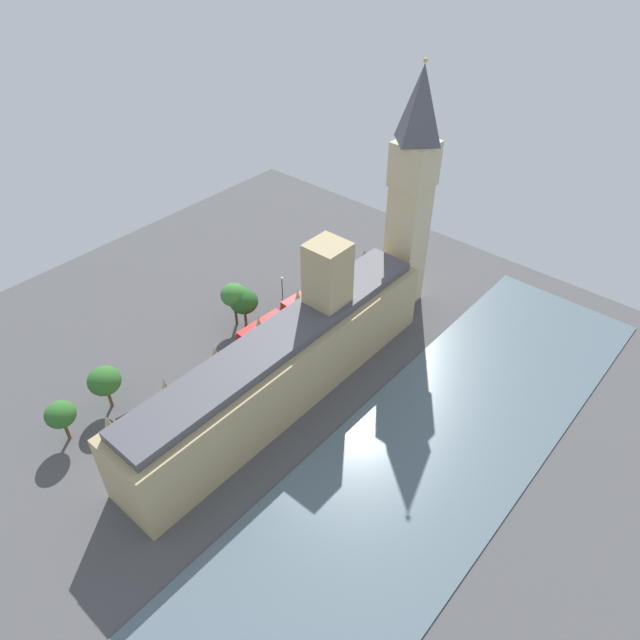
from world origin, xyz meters
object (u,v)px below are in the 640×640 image
plane_tree_corner (104,381)px  plane_tree_opposite_hall (244,301)px  double_decker_bus_far_end (261,331)px  car_blue_by_river_gate (191,385)px  double_decker_bus_midblock (303,302)px  plane_tree_kerbside (234,295)px  clock_tower (412,191)px  pedestrian_near_tower (329,311)px  parliament_building (287,361)px  street_lamp_leading (282,283)px  car_silver_under_trees (124,422)px  plane_tree_trailing (60,415)px

plane_tree_corner → plane_tree_opposite_hall: 31.22m
double_decker_bus_far_end → car_blue_by_river_gate: bearing=-89.3°
double_decker_bus_midblock → double_decker_bus_far_end: 12.53m
plane_tree_kerbside → plane_tree_opposite_hall: plane_tree_kerbside is taller
clock_tower → pedestrian_near_tower: (8.28, 14.56, -25.00)m
clock_tower → pedestrian_near_tower: 30.09m
double_decker_bus_midblock → parliament_building: bearing=-49.9°
plane_tree_corner → street_lamp_leading: size_ratio=1.50×
car_silver_under_trees → plane_tree_corner: bearing=-4.6°
double_decker_bus_midblock → plane_tree_kerbside: 15.08m
car_blue_by_river_gate → clock_tower: bearing=81.8°
double_decker_bus_far_end → pedestrian_near_tower: size_ratio=6.61×
car_silver_under_trees → plane_tree_trailing: size_ratio=0.57×
double_decker_bus_far_end → plane_tree_opposite_hall: plane_tree_opposite_hall is taller
car_silver_under_trees → car_blue_by_river_gate: bearing=-90.0°
pedestrian_near_tower → street_lamp_leading: 11.90m
double_decker_bus_midblock → plane_tree_corner: (7.52, 42.17, 3.51)m
double_decker_bus_midblock → car_silver_under_trees: bearing=-87.9°
clock_tower → car_silver_under_trees: size_ratio=10.98×
street_lamp_leading → parliament_building: bearing=135.8°
car_blue_by_river_gate → pedestrian_near_tower: 33.51m
double_decker_bus_midblock → double_decker_bus_far_end: bearing=-84.8°
car_silver_under_trees → pedestrian_near_tower: car_silver_under_trees is taller
plane_tree_opposite_hall → double_decker_bus_midblock: bearing=-119.1°
plane_tree_trailing → clock_tower: bearing=-105.7°
double_decker_bus_far_end → pedestrian_near_tower: double_decker_bus_far_end is taller
clock_tower → double_decker_bus_midblock: (12.73, 17.52, -23.09)m
car_blue_by_river_gate → street_lamp_leading: street_lamp_leading is taller
clock_tower → double_decker_bus_midblock: bearing=54.0°
double_decker_bus_midblock → pedestrian_near_tower: (-4.45, -2.96, -1.91)m
double_decker_bus_far_end → street_lamp_leading: (6.83, -13.12, 1.40)m
clock_tower → street_lamp_leading: clock_tower is taller
plane_tree_kerbside → street_lamp_leading: bearing=-95.0°
parliament_building → double_decker_bus_midblock: parliament_building is taller
parliament_building → pedestrian_near_tower: (9.37, -22.39, -7.00)m
plane_tree_kerbside → plane_tree_trailing: bearing=91.8°
double_decker_bus_midblock → street_lamp_leading: street_lamp_leading is taller
double_decker_bus_midblock → street_lamp_leading: size_ratio=1.87×
pedestrian_near_tower → plane_tree_trailing: plane_tree_trailing is taller
clock_tower → double_decker_bus_far_end: size_ratio=4.70×
car_blue_by_river_gate → pedestrian_near_tower: (-4.82, -33.16, -0.17)m
plane_tree_kerbside → plane_tree_trailing: size_ratio=1.22×
pedestrian_near_tower → plane_tree_kerbside: 20.46m
parliament_building → plane_tree_kerbside: size_ratio=6.76×
pedestrian_near_tower → plane_tree_opposite_hall: bearing=-153.4°
pedestrian_near_tower → clock_tower: bearing=34.2°
plane_tree_corner → pedestrian_near_tower: bearing=-104.9°
plane_tree_corner → street_lamp_leading: bearing=-91.1°
pedestrian_near_tower → street_lamp_leading: bearing=165.8°
parliament_building → plane_tree_kerbside: 22.88m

